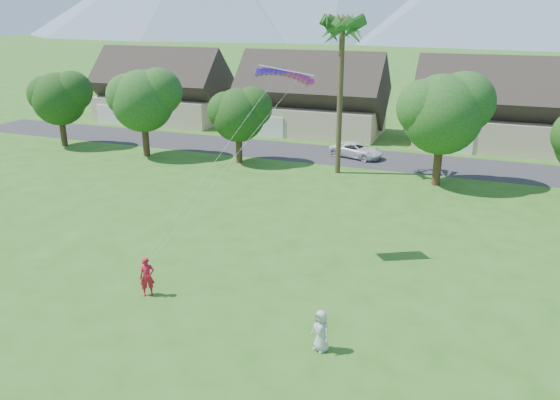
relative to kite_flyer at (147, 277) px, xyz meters
The scene contains 9 objects.
ground 7.13m from the kite_flyer, 47.04° to the right, with size 500.00×500.00×0.00m, color #2D6019.
street 29.25m from the kite_flyer, 80.52° to the left, with size 90.00×7.00×0.01m, color #2D2D30.
kite_flyer is the anchor object (origin of this frame).
watcher 9.00m from the kite_flyer, ahead, with size 0.85×0.56×1.75m, color #B8B9B4.
parked_car 29.00m from the kite_flyer, 83.88° to the left, with size 2.28×4.94×1.37m, color silver.
houses_row 38.28m from the kite_flyer, 82.01° to the left, with size 72.75×8.19×8.86m.
tree_row 23.38m from the kite_flyer, 80.84° to the left, with size 62.27×6.67×8.45m.
fan_palm 25.88m from the kite_flyer, 83.13° to the left, with size 3.00×3.00×13.80m.
parafoil_kite 12.02m from the kite_flyer, 58.22° to the left, with size 3.18×1.54×0.50m.
Camera 1 is at (9.25, -13.99, 12.70)m, focal length 35.00 mm.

